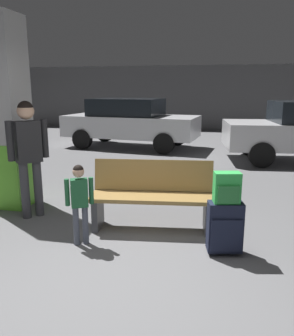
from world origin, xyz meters
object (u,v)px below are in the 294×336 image
at_px(bench, 152,196).
at_px(backpack_bright, 227,188).
at_px(structural_pillar, 6,115).
at_px(suitcase, 225,227).
at_px(parked_car_far, 130,122).
at_px(adult, 28,147).
at_px(child, 79,196).

height_order(bench, backpack_bright, backpack_bright).
bearing_deg(structural_pillar, suitcase, -17.23).
bearing_deg(parked_car_far, bench, -72.48).
distance_m(suitcase, backpack_bright, 0.45).
height_order(structural_pillar, suitcase, structural_pillar).
distance_m(bench, adult, 1.86).
xyz_separation_m(child, parked_car_far, (-1.22, 6.86, 0.21)).
height_order(adult, parked_car_far, adult).
relative_size(child, parked_car_far, 0.23).
bearing_deg(backpack_bright, suitcase, 115.87).
xyz_separation_m(suitcase, adult, (-2.71, 0.60, 0.70)).
distance_m(suitcase, parked_car_far, 7.36).
height_order(backpack_bright, adult, adult).
bearing_deg(child, suitcase, 3.58).
height_order(child, parked_car_far, parked_car_far).
height_order(bench, suitcase, bench).
bearing_deg(structural_pillar, backpack_bright, -17.23).
distance_m(structural_pillar, parked_car_far, 5.78).
bearing_deg(structural_pillar, child, -34.73).
xyz_separation_m(bench, parked_car_far, (-1.95, 6.18, 0.36)).
height_order(suitcase, parked_car_far, parked_car_far).
bearing_deg(adult, bench, -0.65).
xyz_separation_m(adult, parked_car_far, (-0.18, 6.16, -0.22)).
bearing_deg(parked_car_far, child, -79.90).
distance_m(backpack_bright, parked_car_far, 7.35).
bearing_deg(parked_car_far, suitcase, -66.86).
xyz_separation_m(structural_pillar, backpack_bright, (3.29, -1.02, -0.66)).
bearing_deg(backpack_bright, structural_pillar, 162.77).
distance_m(structural_pillar, suitcase, 3.61).
height_order(backpack_bright, child, child).
xyz_separation_m(bench, child, (-0.73, -0.69, 0.16)).
distance_m(structural_pillar, child, 2.14).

